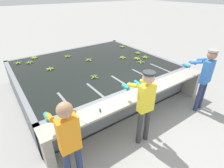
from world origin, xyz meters
TOP-DOWN VIEW (x-y plane):
  - ground_plane at (0.00, 0.00)m, footprint 80.00×80.00m
  - wash_tank at (0.00, 2.43)m, footprint 4.71×3.99m
  - work_ledge at (0.00, 0.23)m, footprint 4.71×0.45m
  - worker_0 at (-2.00, -0.33)m, footprint 0.42×0.72m
  - worker_1 at (-0.36, -0.29)m, footprint 0.45×0.74m
  - worker_2 at (1.76, -0.35)m, footprint 0.43×0.73m
  - banana_bunch_floating_0 at (-0.45, 1.56)m, footprint 0.27×0.27m
  - banana_bunch_floating_1 at (1.95, 2.38)m, footprint 0.27×0.28m
  - banana_bunch_floating_2 at (1.16, 2.32)m, footprint 0.28×0.27m
  - banana_bunch_floating_3 at (1.52, 1.95)m, footprint 0.28×0.28m
  - banana_bunch_floating_4 at (1.38, 1.63)m, footprint 0.23×0.23m
  - banana_bunch_floating_5 at (1.85, 1.88)m, footprint 0.28×0.27m
  - banana_bunch_floating_6 at (-1.27, 2.84)m, footprint 0.27×0.28m
  - banana_bunch_floating_7 at (-1.98, 3.94)m, footprint 0.28×0.26m
  - banana_bunch_floating_8 at (-1.66, 3.75)m, footprint 0.27×0.28m
  - banana_bunch_floating_9 at (-1.41, 4.13)m, footprint 0.28×0.28m
  - banana_bunch_floating_10 at (1.96, 3.36)m, footprint 0.27×0.28m
  - banana_bunch_floating_11 at (0.06, 2.82)m, footprint 0.28×0.28m
  - banana_bunch_floating_12 at (-0.39, 3.58)m, footprint 0.27×0.28m
  - knife_0 at (-1.58, 0.20)m, footprint 0.15×0.34m
  - knife_1 at (-1.09, 0.25)m, footprint 0.18×0.33m

SIDE VIEW (x-z plane):
  - ground_plane at x=0.00m, z-range 0.00..0.00m
  - wash_tank at x=0.00m, z-range -0.01..0.85m
  - work_ledge at x=0.00m, z-range 0.19..1.04m
  - knife_0 at x=-1.58m, z-range 0.85..0.87m
  - knife_1 at x=-1.09m, z-range 0.85..0.87m
  - banana_bunch_floating_3 at x=1.52m, z-range 0.83..0.91m
  - banana_bunch_floating_9 at x=-1.41m, z-range 0.83..0.91m
  - banana_bunch_floating_1 at x=1.95m, z-range 0.83..0.91m
  - banana_bunch_floating_5 at x=1.85m, z-range 0.83..0.91m
  - banana_bunch_floating_6 at x=-1.27m, z-range 0.83..0.91m
  - banana_bunch_floating_8 at x=-1.66m, z-range 0.83..0.91m
  - banana_bunch_floating_2 at x=1.16m, z-range 0.83..0.91m
  - banana_bunch_floating_7 at x=-1.98m, z-range 0.83..0.91m
  - banana_bunch_floating_10 at x=1.96m, z-range 0.83..0.91m
  - banana_bunch_floating_12 at x=-0.39m, z-range 0.83..0.91m
  - banana_bunch_floating_0 at x=-0.45m, z-range 0.83..0.91m
  - banana_bunch_floating_4 at x=1.38m, z-range 0.83..0.91m
  - banana_bunch_floating_11 at x=0.06m, z-range 0.83..0.91m
  - worker_0 at x=-2.00m, z-range 0.18..1.89m
  - worker_1 at x=-0.36m, z-range 0.19..1.90m
  - worker_2 at x=1.76m, z-range 0.20..1.94m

